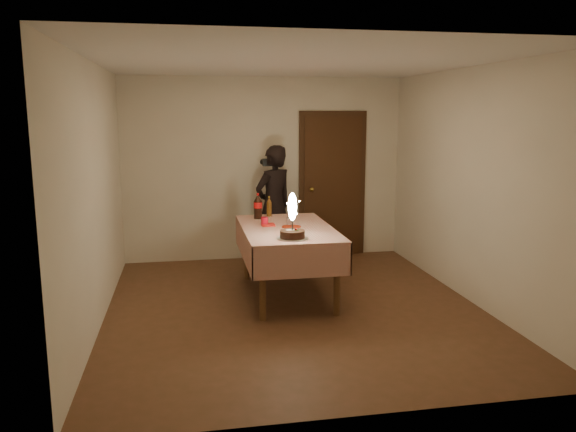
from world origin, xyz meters
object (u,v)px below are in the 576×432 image
object	(u,v)px
red_plate	(291,227)
amber_bottle_left	(269,207)
dining_table	(287,236)
birthday_cake	(292,227)
red_cup	(265,221)
photographer	(274,205)
cola_bottle	(258,206)
clear_cup	(289,221)

from	to	relation	value
red_plate	amber_bottle_left	size ratio (longest dim) A/B	0.86
dining_table	birthday_cake	bearing A→B (deg)	-95.06
red_plate	red_cup	xyz separation A→B (m)	(-0.29, 0.14, 0.05)
birthday_cake	photographer	size ratio (longest dim) A/B	0.29
red_plate	red_cup	size ratio (longest dim) A/B	2.20
cola_bottle	birthday_cake	bearing A→B (deg)	-79.84
red_plate	photographer	world-z (taller)	photographer
dining_table	red_plate	size ratio (longest dim) A/B	7.82
dining_table	amber_bottle_left	xyz separation A→B (m)	(-0.10, 0.73, 0.23)
red_cup	clear_cup	bearing A→B (deg)	-6.93
birthday_cake	cola_bottle	size ratio (longest dim) A/B	1.51
clear_cup	amber_bottle_left	distance (m)	0.64
red_cup	cola_bottle	xyz separation A→B (m)	(-0.02, 0.44, 0.10)
cola_bottle	red_cup	bearing A→B (deg)	-87.50
red_plate	amber_bottle_left	bearing A→B (deg)	101.57
birthday_cake	photographer	xyz separation A→B (m)	(0.12, 1.98, -0.10)
cola_bottle	photographer	size ratio (longest dim) A/B	0.19
red_cup	amber_bottle_left	bearing A→B (deg)	76.42
dining_table	cola_bottle	size ratio (longest dim) A/B	5.42
dining_table	red_cup	world-z (taller)	red_cup
birthday_cake	red_plate	xyz separation A→B (m)	(0.10, 0.58, -0.12)
dining_table	red_cup	size ratio (longest dim) A/B	17.20
red_cup	clear_cup	distance (m)	0.29
red_plate	photographer	xyz separation A→B (m)	(0.02, 1.40, 0.02)
red_plate	cola_bottle	distance (m)	0.67
red_plate	cola_bottle	size ratio (longest dim) A/B	0.69
dining_table	photographer	bearing A→B (deg)	87.31
red_cup	birthday_cake	bearing A→B (deg)	-75.31
clear_cup	cola_bottle	xyz separation A→B (m)	(-0.30, 0.48, 0.11)
dining_table	amber_bottle_left	size ratio (longest dim) A/B	6.75
dining_table	clear_cup	world-z (taller)	clear_cup
red_cup	clear_cup	size ratio (longest dim) A/B	1.11
birthday_cake	cola_bottle	bearing A→B (deg)	100.16
photographer	red_plate	bearing A→B (deg)	-90.72
red_plate	dining_table	bearing A→B (deg)	-175.43
amber_bottle_left	photographer	world-z (taller)	photographer
cola_bottle	clear_cup	bearing A→B (deg)	-57.38
red_plate	clear_cup	bearing A→B (deg)	91.82
cola_bottle	photographer	bearing A→B (deg)	68.25
red_plate	red_cup	bearing A→B (deg)	154.27
dining_table	birthday_cake	distance (m)	0.63
photographer	clear_cup	bearing A→B (deg)	-90.93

